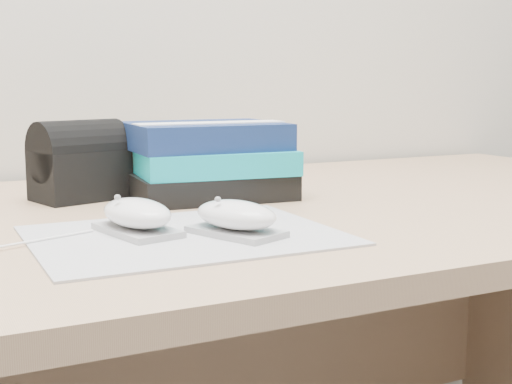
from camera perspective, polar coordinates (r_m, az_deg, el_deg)
name	(u,v)px	position (r m, az deg, el deg)	size (l,w,h in m)	color
desk	(237,346)	(1.14, -1.52, -12.19)	(1.60, 0.80, 0.73)	tan
mousepad	(185,236)	(0.81, -5.69, -3.48)	(0.34, 0.26, 0.00)	gray
mouse_rear	(137,216)	(0.82, -9.50, -1.91)	(0.08, 0.12, 0.05)	#A09FA2
mouse_front	(236,218)	(0.80, -1.61, -2.07)	(0.10, 0.12, 0.05)	#9D9D9F
usb_cable	(0,247)	(0.79, -19.76, -4.15)	(0.00, 0.00, 0.22)	white
book_stack	(208,160)	(1.08, -3.88, 2.54)	(0.25, 0.20, 0.11)	black
pouch	(79,161)	(1.08, -13.94, 2.40)	(0.15, 0.12, 0.12)	black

